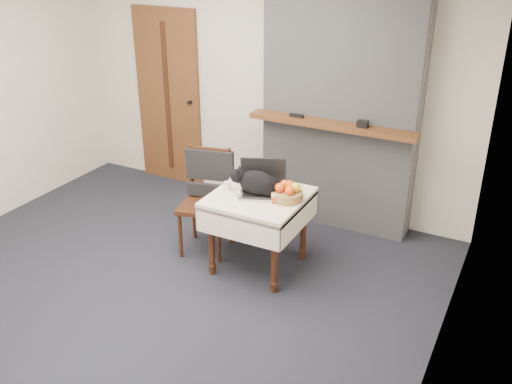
{
  "coord_description": "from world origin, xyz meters",
  "views": [
    {
      "loc": [
        2.61,
        -3.2,
        2.76
      ],
      "look_at": [
        0.62,
        0.64,
        0.75
      ],
      "focal_mm": 40.0,
      "sensor_mm": 36.0,
      "label": 1
    }
  ],
  "objects_px": {
    "pill_bottle": "(274,199)",
    "chair": "(208,186)",
    "laptop": "(262,185)",
    "fruit_basket": "(287,193)",
    "cat": "(258,184)",
    "door": "(169,98)",
    "side_table": "(259,207)",
    "cream_jar": "(227,186)"
  },
  "relations": [
    {
      "from": "cat",
      "to": "pill_bottle",
      "type": "xyz_separation_m",
      "value": [
        0.19,
        -0.09,
        -0.06
      ]
    },
    {
      "from": "cream_jar",
      "to": "chair",
      "type": "height_order",
      "value": "chair"
    },
    {
      "from": "side_table",
      "to": "pill_bottle",
      "type": "height_order",
      "value": "pill_bottle"
    },
    {
      "from": "pill_bottle",
      "to": "chair",
      "type": "relative_size",
      "value": 0.08
    },
    {
      "from": "door",
      "to": "laptop",
      "type": "relative_size",
      "value": 4.1
    },
    {
      "from": "door",
      "to": "cat",
      "type": "xyz_separation_m",
      "value": [
        1.81,
        -1.28,
        -0.19
      ]
    },
    {
      "from": "side_table",
      "to": "cat",
      "type": "distance_m",
      "value": 0.22
    },
    {
      "from": "laptop",
      "to": "chair",
      "type": "bearing_deg",
      "value": 151.53
    },
    {
      "from": "door",
      "to": "cat",
      "type": "distance_m",
      "value": 2.22
    },
    {
      "from": "door",
      "to": "laptop",
      "type": "xyz_separation_m",
      "value": [
        1.82,
        -1.22,
        -0.23
      ]
    },
    {
      "from": "cat",
      "to": "fruit_basket",
      "type": "xyz_separation_m",
      "value": [
        0.26,
        0.03,
        -0.04
      ]
    },
    {
      "from": "side_table",
      "to": "door",
      "type": "bearing_deg",
      "value": 144.78
    },
    {
      "from": "laptop",
      "to": "chair",
      "type": "xyz_separation_m",
      "value": [
        -0.59,
        0.06,
        -0.16
      ]
    },
    {
      "from": "laptop",
      "to": "chair",
      "type": "relative_size",
      "value": 0.5
    },
    {
      "from": "fruit_basket",
      "to": "cat",
      "type": "bearing_deg",
      "value": -173.13
    },
    {
      "from": "laptop",
      "to": "cream_jar",
      "type": "height_order",
      "value": "laptop"
    },
    {
      "from": "cat",
      "to": "pill_bottle",
      "type": "distance_m",
      "value": 0.22
    },
    {
      "from": "door",
      "to": "pill_bottle",
      "type": "bearing_deg",
      "value": -34.34
    },
    {
      "from": "laptop",
      "to": "fruit_basket",
      "type": "xyz_separation_m",
      "value": [
        0.25,
        -0.03,
        -0.01
      ]
    },
    {
      "from": "laptop",
      "to": "cream_jar",
      "type": "xyz_separation_m",
      "value": [
        -0.3,
        -0.09,
        -0.04
      ]
    },
    {
      "from": "side_table",
      "to": "cream_jar",
      "type": "height_order",
      "value": "cream_jar"
    },
    {
      "from": "laptop",
      "to": "fruit_basket",
      "type": "bearing_deg",
      "value": -30.05
    },
    {
      "from": "door",
      "to": "fruit_basket",
      "type": "distance_m",
      "value": 2.42
    },
    {
      "from": "pill_bottle",
      "to": "chair",
      "type": "height_order",
      "value": "chair"
    },
    {
      "from": "door",
      "to": "fruit_basket",
      "type": "bearing_deg",
      "value": -31.11
    },
    {
      "from": "cream_jar",
      "to": "pill_bottle",
      "type": "height_order",
      "value": "pill_bottle"
    },
    {
      "from": "cream_jar",
      "to": "fruit_basket",
      "type": "xyz_separation_m",
      "value": [
        0.54,
        0.06,
        0.03
      ]
    },
    {
      "from": "side_table",
      "to": "cat",
      "type": "xyz_separation_m",
      "value": [
        -0.01,
        0.0,
        0.22
      ]
    },
    {
      "from": "laptop",
      "to": "pill_bottle",
      "type": "height_order",
      "value": "laptop"
    },
    {
      "from": "door",
      "to": "cream_jar",
      "type": "relative_size",
      "value": 28.31
    },
    {
      "from": "cream_jar",
      "to": "cat",
      "type": "bearing_deg",
      "value": 5.35
    },
    {
      "from": "side_table",
      "to": "cream_jar",
      "type": "bearing_deg",
      "value": -175.43
    },
    {
      "from": "side_table",
      "to": "pill_bottle",
      "type": "bearing_deg",
      "value": -24.73
    },
    {
      "from": "side_table",
      "to": "fruit_basket",
      "type": "height_order",
      "value": "fruit_basket"
    },
    {
      "from": "door",
      "to": "pill_bottle",
      "type": "relative_size",
      "value": 24.65
    },
    {
      "from": "cat",
      "to": "chair",
      "type": "relative_size",
      "value": 0.54
    },
    {
      "from": "fruit_basket",
      "to": "chair",
      "type": "height_order",
      "value": "chair"
    },
    {
      "from": "door",
      "to": "cream_jar",
      "type": "xyz_separation_m",
      "value": [
        1.52,
        -1.3,
        -0.26
      ]
    },
    {
      "from": "side_table",
      "to": "cat",
      "type": "bearing_deg",
      "value": 157.78
    },
    {
      "from": "fruit_basket",
      "to": "laptop",
      "type": "bearing_deg",
      "value": 172.72
    },
    {
      "from": "cat",
      "to": "chair",
      "type": "distance_m",
      "value": 0.62
    },
    {
      "from": "pill_bottle",
      "to": "fruit_basket",
      "type": "height_order",
      "value": "fruit_basket"
    }
  ]
}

